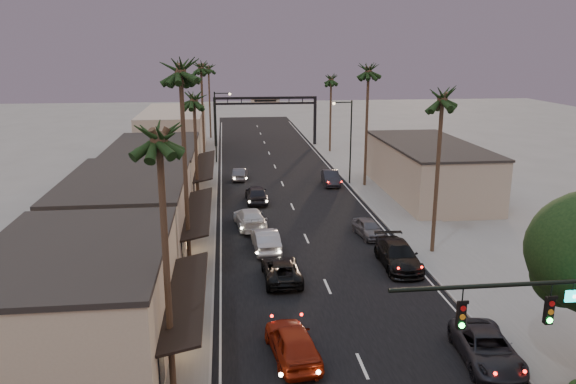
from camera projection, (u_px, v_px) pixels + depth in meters
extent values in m
plane|color=slate|center=(289.00, 198.00, 55.04)|extent=(200.00, 200.00, 0.00)
cube|color=black|center=(283.00, 186.00, 59.84)|extent=(14.00, 120.00, 0.02)
cube|color=slate|center=(196.00, 173.00, 65.52)|extent=(5.00, 92.00, 0.12)
cube|color=slate|center=(356.00, 169.00, 67.60)|extent=(5.00, 92.00, 0.12)
cube|color=#B5A88A|center=(80.00, 307.00, 26.00)|extent=(8.00, 12.00, 5.50)
cube|color=#9E957F|center=(128.00, 218.00, 39.46)|extent=(8.00, 14.00, 5.50)
cube|color=#B5A88A|center=(155.00, 172.00, 54.90)|extent=(8.00, 16.00, 5.00)
cube|color=#9E957F|center=(174.00, 132.00, 76.89)|extent=(8.00, 20.00, 6.00)
cube|color=#9E957F|center=(428.00, 170.00, 55.94)|extent=(8.00, 18.00, 5.00)
cylinder|color=black|center=(508.00, 285.00, 19.14)|extent=(8.40, 0.16, 0.16)
cube|color=black|center=(461.00, 315.00, 19.23)|extent=(0.28, 0.22, 1.00)
cube|color=black|center=(549.00, 310.00, 19.58)|extent=(0.28, 0.22, 1.00)
sphere|color=black|center=(564.00, 275.00, 24.01)|extent=(2.80, 2.80, 2.80)
cube|color=black|center=(215.00, 123.00, 82.18)|extent=(0.40, 0.40, 7.00)
cube|color=black|center=(315.00, 122.00, 83.80)|extent=(0.40, 0.40, 7.00)
cube|color=black|center=(265.00, 98.00, 82.08)|extent=(15.20, 0.35, 0.35)
cube|color=black|center=(265.00, 103.00, 82.29)|extent=(15.20, 0.30, 0.30)
cube|color=beige|center=(265.00, 101.00, 82.17)|extent=(4.20, 0.12, 1.00)
cylinder|color=black|center=(351.00, 143.00, 59.50)|extent=(0.16, 0.16, 9.00)
cylinder|color=black|center=(342.00, 102.00, 58.30)|extent=(2.00, 0.12, 0.12)
sphere|color=#FFD899|center=(334.00, 103.00, 58.23)|extent=(0.30, 0.30, 0.30)
cylinder|color=black|center=(215.00, 128.00, 70.42)|extent=(0.16, 0.16, 9.00)
cylinder|color=black|center=(222.00, 93.00, 69.44)|extent=(2.00, 0.12, 0.12)
sphere|color=#FFD899|center=(230.00, 94.00, 69.56)|extent=(0.30, 0.30, 0.30)
cylinder|color=#38281C|center=(167.00, 273.00, 22.91)|extent=(0.28, 0.28, 11.00)
sphere|color=black|center=(158.00, 124.00, 21.36)|extent=(3.20, 3.20, 3.20)
cylinder|color=#38281C|center=(186.00, 178.00, 35.15)|extent=(0.28, 0.28, 13.00)
sphere|color=black|center=(180.00, 61.00, 33.36)|extent=(3.20, 3.20, 3.20)
cylinder|color=#38281C|center=(196.00, 158.00, 48.99)|extent=(0.28, 0.28, 10.00)
sphere|color=black|center=(194.00, 93.00, 47.57)|extent=(3.20, 3.20, 3.20)
cylinder|color=#38281C|center=(203.00, 119.00, 67.00)|extent=(0.28, 0.28, 12.00)
sphere|color=black|center=(201.00, 63.00, 65.33)|extent=(3.20, 3.20, 3.20)
cylinder|color=#38281C|center=(437.00, 179.00, 39.21)|extent=(0.28, 0.28, 11.00)
sphere|color=black|center=(443.00, 90.00, 37.67)|extent=(3.20, 3.20, 3.20)
cylinder|color=#38281C|center=(366.00, 130.00, 58.31)|extent=(0.28, 0.28, 12.00)
sphere|color=black|center=(369.00, 65.00, 56.64)|extent=(3.20, 3.20, 3.20)
cylinder|color=#38281C|center=(330.00, 116.00, 77.79)|extent=(0.28, 0.28, 10.00)
sphere|color=black|center=(331.00, 75.00, 76.37)|extent=(3.20, 3.20, 3.20)
cylinder|color=#38281C|center=(210.00, 104.00, 89.27)|extent=(0.28, 0.28, 11.00)
sphere|color=black|center=(208.00, 65.00, 87.73)|extent=(3.20, 3.20, 3.20)
imported|color=maroon|center=(293.00, 342.00, 26.67)|extent=(2.59, 5.18, 1.69)
imported|color=black|center=(281.00, 270.00, 35.66)|extent=(2.39, 5.02, 1.38)
imported|color=gray|center=(266.00, 240.00, 40.86)|extent=(2.00, 4.97, 1.61)
imported|color=silver|center=(250.00, 218.00, 46.05)|extent=(2.84, 5.72, 1.60)
imported|color=black|center=(256.00, 194.00, 53.42)|extent=(2.10, 4.94, 1.66)
imported|color=#434347|center=(240.00, 174.00, 62.48)|extent=(1.84, 4.18, 1.33)
imported|color=black|center=(487.00, 348.00, 26.35)|extent=(2.95, 5.48, 1.46)
imported|color=black|center=(398.00, 255.00, 37.80)|extent=(2.48, 5.79, 1.66)
imported|color=#4D4D52|center=(368.00, 228.00, 43.85)|extent=(2.14, 4.21, 1.37)
imported|color=black|center=(331.00, 178.00, 60.19)|extent=(1.87, 4.72, 1.53)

